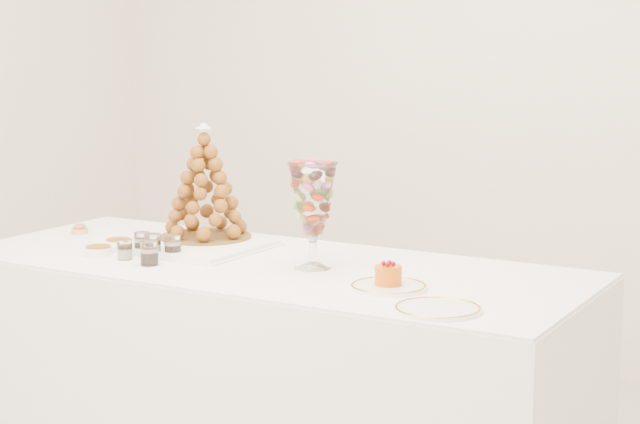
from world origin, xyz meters
The scene contains 15 objects.
buffet_table centered at (-0.10, 0.20, 0.39)m, with size 2.09×0.90×0.79m.
lace_tray centered at (-0.48, 0.26, 0.79)m, with size 0.54×0.40×0.02m, color white.
macaron_vase centered at (0.07, 0.21, 1.00)m, with size 0.15×0.15×0.33m.
cake_plate centered at (0.41, 0.09, 0.79)m, with size 0.22×0.22×0.01m, color white.
spare_plate centered at (0.64, -0.06, 0.79)m, with size 0.23×0.23×0.01m, color white.
pink_tart centered at (-0.96, 0.25, 0.80)m, with size 0.06×0.06×0.04m.
verrine_a centered at (-0.53, 0.10, 0.82)m, with size 0.05×0.05×0.07m, color white.
verrine_b centered at (-0.47, 0.08, 0.82)m, with size 0.06×0.06×0.07m, color white.
verrine_c centered at (-0.40, 0.11, 0.82)m, with size 0.05×0.05×0.07m, color white.
verrine_d centered at (-0.51, 0.00, 0.82)m, with size 0.05×0.05×0.07m, color white.
verrine_e centered at (-0.39, -0.03, 0.82)m, with size 0.06×0.06×0.08m, color white.
ramekin_back centered at (-0.66, 0.12, 0.80)m, with size 0.09×0.09×0.03m, color white.
ramekin_front centered at (-0.63, -0.01, 0.80)m, with size 0.09×0.09×0.03m, color white.
croquembouche centered at (-0.47, 0.36, 1.00)m, with size 0.32×0.32×0.40m.
mousse_cake centered at (0.40, 0.10, 0.82)m, with size 0.08×0.08×0.07m.
Camera 1 is at (1.82, -2.55, 1.51)m, focal length 60.00 mm.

